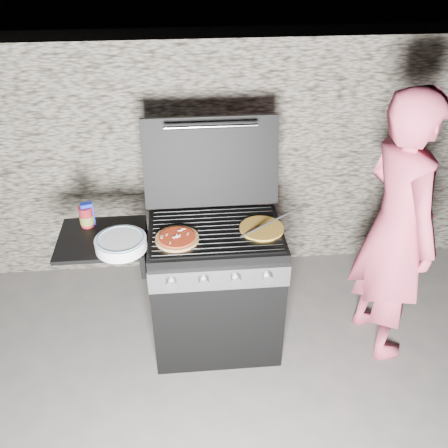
{
  "coord_description": "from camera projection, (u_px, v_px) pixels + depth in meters",
  "views": [
    {
      "loc": [
        -0.17,
        -2.44,
        2.57
      ],
      "look_at": [
        0.05,
        0.0,
        0.95
      ],
      "focal_mm": 40.0,
      "sensor_mm": 36.0,
      "label": 1
    }
  ],
  "objects": [
    {
      "name": "person",
      "position": [
        396.0,
        230.0,
        2.99
      ],
      "size": [
        0.53,
        0.71,
        1.77
      ],
      "primitive_type": "imported",
      "rotation": [
        0.0,
        0.0,
        1.75
      ],
      "color": "#D54C6A",
      "rests_on": "ground"
    },
    {
      "name": "ground",
      "position": [
        217.0,
        339.0,
        3.45
      ],
      "size": [
        50.0,
        50.0,
        0.0
      ],
      "primitive_type": "plane",
      "color": "#6A635B"
    },
    {
      "name": "pizza_topped",
      "position": [
        177.0,
        238.0,
        2.86
      ],
      "size": [
        0.31,
        0.31,
        0.03
      ],
      "primitive_type": null,
      "rotation": [
        0.0,
        0.0,
        -0.25
      ],
      "color": "tan",
      "rests_on": "gas_grill"
    },
    {
      "name": "tongs",
      "position": [
        273.0,
        221.0,
        2.95
      ],
      "size": [
        0.42,
        0.2,
        0.09
      ],
      "primitive_type": "cylinder",
      "rotation": [
        0.0,
        1.4,
        0.42
      ],
      "color": "black",
      "rests_on": "gas_grill"
    },
    {
      "name": "pizza_plain",
      "position": [
        262.0,
        228.0,
        2.95
      ],
      "size": [
        0.34,
        0.34,
        0.01
      ],
      "primitive_type": "cylinder",
      "rotation": [
        0.0,
        0.0,
        0.37
      ],
      "color": "gold",
      "rests_on": "gas_grill"
    },
    {
      "name": "sauce_jar",
      "position": [
        86.0,
        216.0,
        2.97
      ],
      "size": [
        0.11,
        0.11,
        0.13
      ],
      "primitive_type": "cylinder",
      "rotation": [
        0.0,
        0.0,
        0.43
      ],
      "color": "maroon",
      "rests_on": "gas_grill"
    },
    {
      "name": "stone_wall",
      "position": [
        205.0,
        155.0,
        3.83
      ],
      "size": [
        8.0,
        0.35,
        1.8
      ],
      "primitive_type": "cube",
      "color": "gray",
      "rests_on": "ground"
    },
    {
      "name": "blue_carton",
      "position": [
        88.0,
        214.0,
        2.97
      ],
      "size": [
        0.08,
        0.06,
        0.15
      ],
      "primitive_type": "cube",
      "rotation": [
        0.0,
        0.0,
        0.27
      ],
      "color": "#1020A7",
      "rests_on": "gas_grill"
    },
    {
      "name": "gas_grill",
      "position": [
        177.0,
        291.0,
        3.18
      ],
      "size": [
        1.34,
        0.79,
        0.91
      ],
      "primitive_type": null,
      "color": "black",
      "rests_on": "ground"
    },
    {
      "name": "plate_stack",
      "position": [
        121.0,
        244.0,
        2.79
      ],
      "size": [
        0.33,
        0.33,
        0.07
      ],
      "primitive_type": "cylinder",
      "rotation": [
        0.0,
        0.0,
        0.17
      ],
      "color": "silver",
      "rests_on": "gas_grill"
    }
  ]
}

